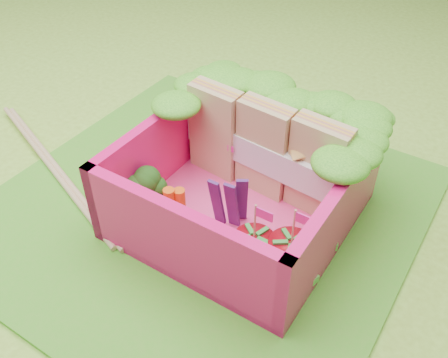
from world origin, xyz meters
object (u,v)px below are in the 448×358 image
strawberry_left (253,251)px  bento_box (241,183)px  sandwich_stack (265,149)px  broccoli (143,189)px  chopsticks (54,168)px  strawberry_right (290,258)px

strawberry_left → bento_box: bearing=130.0°
bento_box → sandwich_stack: size_ratio=1.13×
bento_box → broccoli: (-0.51, -0.33, -0.05)m
strawberry_left → chopsticks: 1.67m
broccoli → strawberry_right: bearing=1.5°
sandwich_stack → strawberry_right: sandwich_stack is taller
strawberry_left → broccoli: bearing=177.7°
chopsticks → sandwich_stack: bearing=23.9°
bento_box → strawberry_right: bearing=-31.2°
broccoli → strawberry_right: strawberry_right is taller
strawberry_right → sandwich_stack: bearing=130.2°
strawberry_left → strawberry_right: bearing=17.0°
bento_box → strawberry_left: (0.30, -0.36, -0.10)m
broccoli → chopsticks: (-0.85, 0.00, -0.20)m
sandwich_stack → strawberry_right: size_ratio=2.35×
sandwich_stack → bento_box: bearing=-91.1°
sandwich_stack → broccoli: size_ratio=3.53×
bento_box → strawberry_left: bento_box is taller
bento_box → strawberry_right: bento_box is taller
broccoli → strawberry_right: size_ratio=0.66×
strawberry_left → sandwich_stack: bearing=114.8°
broccoli → strawberry_left: 0.81m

